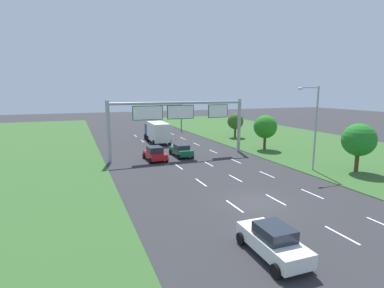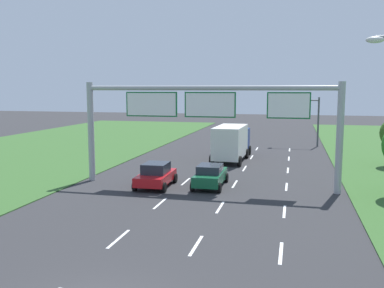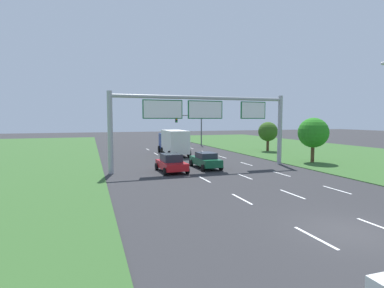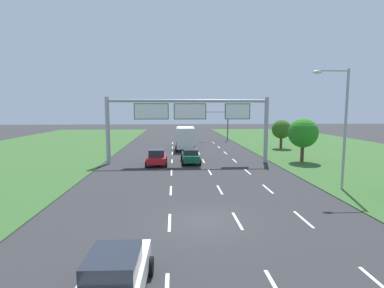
# 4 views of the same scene
# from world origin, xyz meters

# --- Properties ---
(ground_plane) EXTENTS (200.00, 200.00, 0.00)m
(ground_plane) POSITION_xyz_m (0.00, 0.00, 0.00)
(ground_plane) COLOR #2D2D30
(lane_dashes_inner_left) EXTENTS (0.14, 56.40, 0.01)m
(lane_dashes_inner_left) POSITION_xyz_m (-1.75, 9.00, 0.00)
(lane_dashes_inner_left) COLOR white
(lane_dashes_inner_left) RESTS_ON ground_plane
(lane_dashes_inner_right) EXTENTS (0.14, 56.40, 0.01)m
(lane_dashes_inner_right) POSITION_xyz_m (1.75, 9.00, 0.00)
(lane_dashes_inner_right) COLOR white
(lane_dashes_inner_right) RESTS_ON ground_plane
(lane_dashes_slip) EXTENTS (0.14, 56.40, 0.01)m
(lane_dashes_slip) POSITION_xyz_m (5.25, 9.00, 0.00)
(lane_dashes_slip) COLOR white
(lane_dashes_slip) RESTS_ON ground_plane
(car_near_red) EXTENTS (2.27, 4.04, 1.60)m
(car_near_red) POSITION_xyz_m (-3.32, 16.00, 0.80)
(car_near_red) COLOR red
(car_near_red) RESTS_ON ground_plane
(car_lead_silver) EXTENTS (2.06, 4.23, 1.63)m
(car_lead_silver) POSITION_xyz_m (-3.26, -6.38, 0.80)
(car_lead_silver) COLOR white
(car_lead_silver) RESTS_ON ground_plane
(car_mid_lane) EXTENTS (2.01, 4.30, 1.51)m
(car_mid_lane) POSITION_xyz_m (0.24, 16.85, 0.77)
(car_mid_lane) COLOR #145633
(car_mid_lane) RESTS_ON ground_plane
(box_truck) EXTENTS (2.86, 8.01, 3.22)m
(box_truck) POSITION_xyz_m (0.11, 27.95, 1.74)
(box_truck) COLOR navy
(box_truck) RESTS_ON ground_plane
(sign_gantry) EXTENTS (17.24, 0.44, 7.00)m
(sign_gantry) POSITION_xyz_m (0.03, 16.85, 4.96)
(sign_gantry) COLOR #9EA0A5
(sign_gantry) RESTS_ON ground_plane
(traffic_light_mast) EXTENTS (4.76, 0.49, 5.60)m
(traffic_light_mast) POSITION_xyz_m (6.35, 39.36, 3.87)
(traffic_light_mast) COLOR #47494F
(traffic_light_mast) RESTS_ON ground_plane
(street_lamp) EXTENTS (2.61, 0.32, 8.50)m
(street_lamp) POSITION_xyz_m (10.10, 5.48, 5.08)
(street_lamp) COLOR #9EA0A5
(street_lamp) RESTS_ON ground_plane
(roadside_tree_mid) EXTENTS (3.16, 3.16, 4.78)m
(roadside_tree_mid) POSITION_xyz_m (12.36, 16.56, 3.18)
(roadside_tree_mid) COLOR #513823
(roadside_tree_mid) RESTS_ON ground_plane
(roadside_tree_far) EXTENTS (2.75, 2.75, 4.23)m
(roadside_tree_far) POSITION_xyz_m (14.02, 27.62, 2.83)
(roadside_tree_far) COLOR #513823
(roadside_tree_far) RESTS_ON ground_plane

